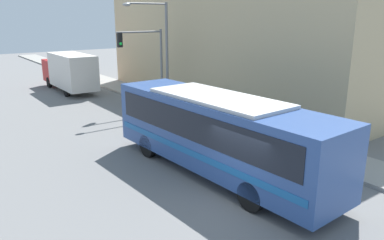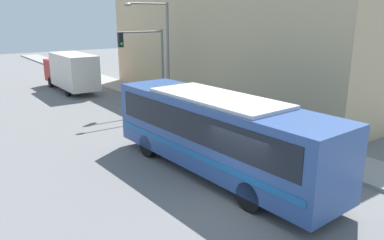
{
  "view_description": "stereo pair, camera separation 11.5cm",
  "coord_description": "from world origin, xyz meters",
  "px_view_note": "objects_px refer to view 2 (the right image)",
  "views": [
    {
      "loc": [
        -8.02,
        -8.07,
        6.0
      ],
      "look_at": [
        1.8,
        5.46,
        1.35
      ],
      "focal_mm": 35.0,
      "sensor_mm": 36.0,
      "label": 1
    },
    {
      "loc": [
        -7.93,
        -8.13,
        6.0
      ],
      "look_at": [
        1.8,
        5.46,
        1.35
      ],
      "focal_mm": 35.0,
      "sensor_mm": 36.0,
      "label": 2
    }
  ],
  "objects_px": {
    "fire_hydrant": "(250,127)",
    "street_lamp": "(162,44)",
    "pedestrian_mid_block": "(214,102)",
    "parking_meter": "(191,100)",
    "pedestrian_near_corner": "(272,118)",
    "delivery_truck": "(71,71)",
    "traffic_light_pole": "(147,54)",
    "city_bus": "(216,130)"
  },
  "relations": [
    {
      "from": "traffic_light_pole",
      "to": "pedestrian_mid_block",
      "type": "distance_m",
      "value": 5.74
    },
    {
      "from": "fire_hydrant",
      "to": "pedestrian_mid_block",
      "type": "relative_size",
      "value": 0.45
    },
    {
      "from": "city_bus",
      "to": "pedestrian_near_corner",
      "type": "bearing_deg",
      "value": 18.0
    },
    {
      "from": "pedestrian_mid_block",
      "to": "city_bus",
      "type": "bearing_deg",
      "value": -128.36
    },
    {
      "from": "street_lamp",
      "to": "pedestrian_near_corner",
      "type": "bearing_deg",
      "value": -82.04
    },
    {
      "from": "delivery_truck",
      "to": "city_bus",
      "type": "bearing_deg",
      "value": -92.76
    },
    {
      "from": "street_lamp",
      "to": "pedestrian_near_corner",
      "type": "height_order",
      "value": "street_lamp"
    },
    {
      "from": "city_bus",
      "to": "pedestrian_mid_block",
      "type": "height_order",
      "value": "city_bus"
    },
    {
      "from": "street_lamp",
      "to": "pedestrian_mid_block",
      "type": "relative_size",
      "value": 4.01
    },
    {
      "from": "city_bus",
      "to": "pedestrian_mid_block",
      "type": "distance_m",
      "value": 8.35
    },
    {
      "from": "parking_meter",
      "to": "pedestrian_near_corner",
      "type": "relative_size",
      "value": 0.78
    },
    {
      "from": "delivery_truck",
      "to": "pedestrian_mid_block",
      "type": "distance_m",
      "value": 14.2
    },
    {
      "from": "city_bus",
      "to": "traffic_light_pole",
      "type": "bearing_deg",
      "value": 71.13
    },
    {
      "from": "fire_hydrant",
      "to": "street_lamp",
      "type": "height_order",
      "value": "street_lamp"
    },
    {
      "from": "traffic_light_pole",
      "to": "pedestrian_near_corner",
      "type": "bearing_deg",
      "value": -77.84
    },
    {
      "from": "delivery_truck",
      "to": "pedestrian_mid_block",
      "type": "bearing_deg",
      "value": -72.81
    },
    {
      "from": "fire_hydrant",
      "to": "pedestrian_near_corner",
      "type": "bearing_deg",
      "value": -29.74
    },
    {
      "from": "parking_meter",
      "to": "traffic_light_pole",
      "type": "bearing_deg",
      "value": 105.75
    },
    {
      "from": "traffic_light_pole",
      "to": "pedestrian_mid_block",
      "type": "relative_size",
      "value": 3.0
    },
    {
      "from": "parking_meter",
      "to": "pedestrian_mid_block",
      "type": "relative_size",
      "value": 0.75
    },
    {
      "from": "delivery_truck",
      "to": "street_lamp",
      "type": "height_order",
      "value": "street_lamp"
    },
    {
      "from": "city_bus",
      "to": "traffic_light_pole",
      "type": "height_order",
      "value": "traffic_light_pole"
    },
    {
      "from": "delivery_truck",
      "to": "traffic_light_pole",
      "type": "height_order",
      "value": "traffic_light_pole"
    },
    {
      "from": "fire_hydrant",
      "to": "pedestrian_near_corner",
      "type": "distance_m",
      "value": 1.23
    },
    {
      "from": "traffic_light_pole",
      "to": "street_lamp",
      "type": "bearing_deg",
      "value": -35.74
    },
    {
      "from": "parking_meter",
      "to": "delivery_truck",
      "type": "bearing_deg",
      "value": 105.12
    },
    {
      "from": "street_lamp",
      "to": "pedestrian_mid_block",
      "type": "height_order",
      "value": "street_lamp"
    },
    {
      "from": "traffic_light_pole",
      "to": "fire_hydrant",
      "type": "bearing_deg",
      "value": -83.44
    },
    {
      "from": "parking_meter",
      "to": "fire_hydrant",
      "type": "bearing_deg",
      "value": -90.0
    },
    {
      "from": "city_bus",
      "to": "street_lamp",
      "type": "bearing_deg",
      "value": 66.6
    },
    {
      "from": "city_bus",
      "to": "delivery_truck",
      "type": "distance_m",
      "value": 20.09
    },
    {
      "from": "city_bus",
      "to": "pedestrian_mid_block",
      "type": "bearing_deg",
      "value": 49.09
    },
    {
      "from": "city_bus",
      "to": "fire_hydrant",
      "type": "bearing_deg",
      "value": 28.17
    },
    {
      "from": "delivery_truck",
      "to": "pedestrian_mid_block",
      "type": "relative_size",
      "value": 4.7
    },
    {
      "from": "city_bus",
      "to": "street_lamp",
      "type": "distance_m",
      "value": 11.72
    },
    {
      "from": "traffic_light_pole",
      "to": "pedestrian_near_corner",
      "type": "distance_m",
      "value": 9.87
    },
    {
      "from": "pedestrian_mid_block",
      "to": "parking_meter",
      "type": "bearing_deg",
      "value": 125.39
    },
    {
      "from": "traffic_light_pole",
      "to": "street_lamp",
      "type": "height_order",
      "value": "street_lamp"
    },
    {
      "from": "traffic_light_pole",
      "to": "parking_meter",
      "type": "bearing_deg",
      "value": -74.25
    },
    {
      "from": "fire_hydrant",
      "to": "parking_meter",
      "type": "relative_size",
      "value": 0.61
    },
    {
      "from": "traffic_light_pole",
      "to": "parking_meter",
      "type": "distance_m",
      "value": 4.53
    },
    {
      "from": "city_bus",
      "to": "street_lamp",
      "type": "relative_size",
      "value": 1.58
    }
  ]
}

